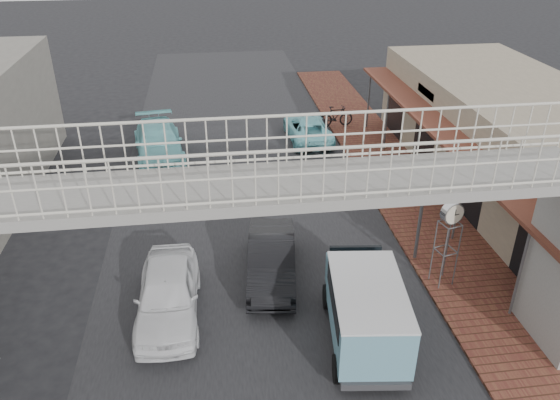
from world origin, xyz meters
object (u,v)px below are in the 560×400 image
object	(u,v)px
angkot_far	(159,142)
street_clock	(451,217)
white_hatchback	(168,294)
motorcycle_near	(369,170)
motorcycle_far	(336,116)
angkot_curb	(308,129)
arrow_sign	(452,185)
dark_sedan	(271,259)
angkot_van	(366,305)

from	to	relation	value
angkot_far	street_clock	bearing A→B (deg)	-58.03
white_hatchback	motorcycle_near	xyz separation A→B (m)	(8.00, 7.55, -0.22)
motorcycle_far	angkot_far	bearing A→B (deg)	99.92
angkot_curb	arrow_sign	distance (m)	11.50
dark_sedan	angkot_curb	world-z (taller)	dark_sedan
angkot_far	street_clock	xyz separation A→B (m)	(9.15, -11.00, 1.67)
angkot_van	street_clock	xyz separation A→B (m)	(3.05, 2.15, 1.16)
dark_sedan	motorcycle_near	bearing A→B (deg)	58.67
angkot_far	angkot_van	size ratio (longest dim) A/B	1.21
motorcycle_far	street_clock	size ratio (longest dim) A/B	0.66
dark_sedan	angkot_van	bearing A→B (deg)	-50.22
street_clock	motorcycle_far	bearing A→B (deg)	77.39
white_hatchback	angkot_van	bearing A→B (deg)	-18.86
white_hatchback	motorcycle_far	xyz separation A→B (m)	(8.00, 13.90, -0.08)
street_clock	arrow_sign	bearing A→B (deg)	54.79
dark_sedan	motorcycle_far	size ratio (longest dim) A/B	2.22
white_hatchback	motorcycle_near	bearing A→B (deg)	44.18
angkot_curb	arrow_sign	world-z (taller)	arrow_sign
motorcycle_near	motorcycle_far	xyz separation A→B (m)	(0.00, 6.35, 0.14)
arrow_sign	angkot_far	bearing A→B (deg)	144.24
motorcycle_near	angkot_far	bearing A→B (deg)	59.99
arrow_sign	motorcycle_near	bearing A→B (deg)	106.35
dark_sedan	angkot_van	size ratio (longest dim) A/B	0.97
white_hatchback	street_clock	size ratio (longest dim) A/B	1.54
street_clock	motorcycle_near	bearing A→B (deg)	78.20
angkot_far	motorcycle_far	world-z (taller)	angkot_far
motorcycle_far	white_hatchback	bearing A→B (deg)	143.77
white_hatchback	angkot_far	size ratio (longest dim) A/B	0.84
angkot_far	motorcycle_far	xyz separation A→B (m)	(8.93, 2.60, -0.09)
dark_sedan	arrow_sign	size ratio (longest dim) A/B	1.23
dark_sedan	angkot_far	world-z (taller)	angkot_far
angkot_van	street_clock	bearing A→B (deg)	41.94
angkot_far	street_clock	distance (m)	14.41
dark_sedan	angkot_curb	xyz separation A→B (m)	(3.16, 11.15, -0.09)
white_hatchback	angkot_van	size ratio (longest dim) A/B	1.02
dark_sedan	arrow_sign	bearing A→B (deg)	8.48
dark_sedan	angkot_van	xyz separation A→B (m)	(2.07, -3.23, 0.58)
angkot_far	motorcycle_near	world-z (taller)	angkot_far
dark_sedan	arrow_sign	xyz separation A→B (m)	(5.60, 0.13, 2.12)
white_hatchback	angkot_curb	world-z (taller)	white_hatchback
motorcycle_near	motorcycle_far	bearing A→B (deg)	-7.21
dark_sedan	angkot_far	bearing A→B (deg)	119.20
white_hatchback	angkot_van	xyz separation A→B (m)	(5.17, -1.85, 0.53)
motorcycle_near	arrow_sign	bearing A→B (deg)	179.42
dark_sedan	angkot_curb	bearing A→B (deg)	81.29
angkot_curb	motorcycle_near	size ratio (longest dim) A/B	2.69
street_clock	arrow_sign	distance (m)	1.36
angkot_van	motorcycle_far	size ratio (longest dim) A/B	2.29
angkot_far	motorcycle_far	size ratio (longest dim) A/B	2.77
motorcycle_near	dark_sedan	bearing A→B (deg)	134.35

